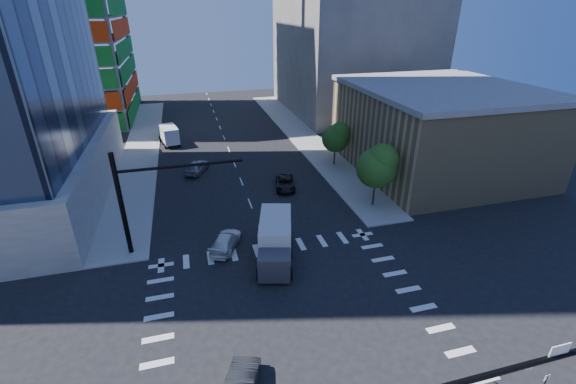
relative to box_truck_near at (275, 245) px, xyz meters
name	(u,v)px	position (x,y,z in m)	size (l,w,h in m)	color
ground	(297,322)	(-0.24, -7.24, -1.51)	(160.00, 160.00, 0.00)	black
road_markings	(297,322)	(-0.24, -7.24, -1.51)	(20.00, 20.00, 0.01)	silver
sidewalk_ne	(301,135)	(12.26, 32.76, -1.44)	(5.00, 60.00, 0.15)	gray
sidewalk_nw	(142,148)	(-12.74, 32.76, -1.44)	(5.00, 60.00, 0.15)	gray
commercial_building	(438,128)	(24.76, 14.76, 3.80)	(20.50, 22.50, 10.60)	tan
bg_building_ne	(352,36)	(26.76, 47.76, 12.49)	(24.00, 30.00, 28.00)	#645E5A
signal_mast_nw	(139,194)	(-10.24, 4.26, 3.98)	(10.20, 0.40, 9.00)	black
tree_south	(378,165)	(12.39, 6.67, 3.17)	(4.16, 4.16, 6.82)	#382316
tree_north	(337,137)	(12.69, 18.67, 2.47)	(3.54, 3.52, 5.78)	#382316
car_nb_far	(285,183)	(4.43, 13.54, -0.87)	(2.13, 4.62, 1.28)	black
car_sb_near	(226,241)	(-3.77, 2.93, -0.84)	(1.88, 4.63, 1.34)	white
car_sb_mid	(197,167)	(-5.23, 21.10, -0.72)	(1.87, 4.65, 1.58)	gray
box_truck_near	(275,245)	(0.00, 0.00, 0.00)	(4.39, 7.02, 3.42)	black
box_truck_far	(169,135)	(-8.74, 34.19, -0.25)	(3.34, 5.80, 2.86)	black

